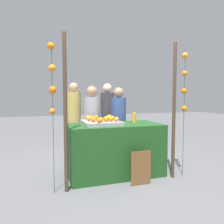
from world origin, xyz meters
TOP-DOWN VIEW (x-y plane):
  - ground_plane at (0.00, 0.00)m, footprint 24.00×24.00m
  - stall_counter at (0.00, 0.00)m, footprint 1.61×0.82m
  - orange_tray at (-0.24, 0.03)m, footprint 0.61×0.66m
  - orange_0 at (-0.34, -0.24)m, footprint 0.09×0.09m
  - orange_1 at (-0.08, 0.10)m, footprint 0.09×0.09m
  - orange_2 at (-0.43, 0.13)m, footprint 0.08×0.08m
  - orange_3 at (-0.40, -0.07)m, footprint 0.09×0.09m
  - orange_4 at (-0.27, -0.10)m, footprint 0.07×0.07m
  - orange_5 at (-0.01, 0.10)m, footprint 0.07×0.07m
  - orange_6 at (-0.17, -0.05)m, footprint 0.09×0.09m
  - orange_7 at (-0.43, 0.29)m, footprint 0.08×0.08m
  - orange_8 at (-0.01, -0.13)m, footprint 0.08×0.08m
  - orange_9 at (-0.36, 0.27)m, footprint 0.08×0.08m
  - orange_10 at (-0.09, -0.09)m, footprint 0.09×0.09m
  - orange_11 at (-0.02, 0.23)m, footprint 0.09×0.09m
  - orange_12 at (-0.26, 0.27)m, footprint 0.08×0.08m
  - juice_bottle at (0.40, 0.07)m, footprint 0.07×0.07m
  - chalkboard_sign at (0.23, -0.57)m, footprint 0.33×0.03m
  - vendor_left at (-0.25, 0.69)m, footprint 0.32×0.32m
  - vendor_right at (0.34, 0.74)m, footprint 0.31×0.31m
  - crowd_person_0 at (-0.43, 1.90)m, footprint 0.34×0.34m
  - crowd_person_1 at (0.37, 1.67)m, footprint 0.34×0.34m
  - canopy_post_left at (-0.89, -0.45)m, footprint 0.06×0.06m
  - canopy_post_right at (0.89, -0.45)m, footprint 0.06×0.06m
  - garland_strand_left at (-1.06, -0.44)m, footprint 0.11×0.11m
  - garland_strand_right at (1.09, -0.43)m, footprint 0.11×0.10m

SIDE VIEW (x-z plane):
  - ground_plane at x=0.00m, z-range 0.00..0.00m
  - chalkboard_sign at x=0.23m, z-range -0.01..0.53m
  - stall_counter at x=0.00m, z-range 0.00..0.89m
  - vendor_right at x=0.34m, z-range -0.05..1.50m
  - vendor_left at x=-0.25m, z-range -0.05..1.52m
  - crowd_person_1 at x=0.37m, z-range -0.06..1.63m
  - crowd_person_0 at x=-0.43m, z-range -0.06..1.65m
  - orange_tray at x=-0.24m, z-range 0.89..0.95m
  - juice_bottle at x=0.40m, z-range 0.88..1.07m
  - orange_4 at x=-0.27m, z-range 0.95..1.02m
  - orange_5 at x=-0.01m, z-range 0.95..1.02m
  - orange_9 at x=-0.36m, z-range 0.95..1.02m
  - orange_7 at x=-0.43m, z-range 0.95..1.03m
  - orange_8 at x=-0.01m, z-range 0.95..1.03m
  - orange_12 at x=-0.26m, z-range 0.95..1.03m
  - orange_2 at x=-0.43m, z-range 0.95..1.03m
  - orange_0 at x=-0.34m, z-range 0.95..1.03m
  - orange_10 at x=-0.09m, z-range 0.95..1.03m
  - orange_11 at x=-0.02m, z-range 0.95..1.03m
  - orange_3 at x=-0.40m, z-range 0.95..1.03m
  - orange_6 at x=-0.17m, z-range 0.95..1.04m
  - orange_1 at x=-0.08m, z-range 0.95..1.04m
  - canopy_post_left at x=-0.89m, z-range 0.00..2.25m
  - canopy_post_right at x=0.89m, z-range 0.00..2.25m
  - garland_strand_right at x=1.09m, z-range 0.53..2.68m
  - garland_strand_left at x=-1.06m, z-range 0.55..2.70m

